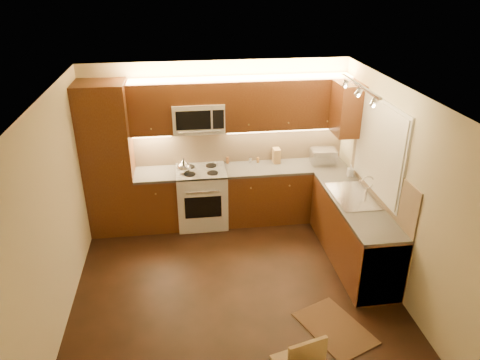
{
  "coord_description": "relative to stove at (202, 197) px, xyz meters",
  "views": [
    {
      "loc": [
        -0.56,
        -4.64,
        3.73
      ],
      "look_at": [
        0.15,
        0.55,
        1.25
      ],
      "focal_mm": 33.81,
      "sensor_mm": 36.0,
      "label": 1
    }
  ],
  "objects": [
    {
      "name": "floor",
      "position": [
        0.3,
        -1.68,
        -0.46
      ],
      "size": [
        4.0,
        4.0,
        0.01
      ],
      "primitive_type": "cube",
      "color": "black",
      "rests_on": "ground"
    },
    {
      "name": "ceiling",
      "position": [
        0.3,
        -1.68,
        2.04
      ],
      "size": [
        4.0,
        4.0,
        0.01
      ],
      "primitive_type": "cube",
      "color": "beige",
      "rests_on": "ground"
    },
    {
      "name": "wall_back",
      "position": [
        0.3,
        0.32,
        0.79
      ],
      "size": [
        4.0,
        0.01,
        2.5
      ],
      "primitive_type": "cube",
      "color": "beige",
      "rests_on": "ground"
    },
    {
      "name": "wall_front",
      "position": [
        0.3,
        -3.67,
        0.79
      ],
      "size": [
        4.0,
        0.01,
        2.5
      ],
      "primitive_type": "cube",
      "color": "beige",
      "rests_on": "ground"
    },
    {
      "name": "wall_left",
      "position": [
        -1.7,
        -1.68,
        0.79
      ],
      "size": [
        0.01,
        4.0,
        2.5
      ],
      "primitive_type": "cube",
      "color": "beige",
      "rests_on": "ground"
    },
    {
      "name": "wall_right",
      "position": [
        2.3,
        -1.68,
        0.79
      ],
      "size": [
        0.01,
        4.0,
        2.5
      ],
      "primitive_type": "cube",
      "color": "beige",
      "rests_on": "ground"
    },
    {
      "name": "pantry",
      "position": [
        -1.35,
        0.02,
        0.69
      ],
      "size": [
        0.7,
        0.6,
        2.3
      ],
      "primitive_type": "cube",
      "color": "#451E0E",
      "rests_on": "floor"
    },
    {
      "name": "base_cab_back_left",
      "position": [
        -0.69,
        0.02,
        -0.03
      ],
      "size": [
        0.62,
        0.6,
        0.86
      ],
      "primitive_type": "cube",
      "color": "#451E0E",
      "rests_on": "floor"
    },
    {
      "name": "counter_back_left",
      "position": [
        -0.69,
        0.02,
        0.42
      ],
      "size": [
        0.62,
        0.6,
        0.04
      ],
      "primitive_type": "cube",
      "color": "#3C3936",
      "rests_on": "base_cab_back_left"
    },
    {
      "name": "base_cab_back_right",
      "position": [
        1.34,
        0.02,
        -0.03
      ],
      "size": [
        1.92,
        0.6,
        0.86
      ],
      "primitive_type": "cube",
      "color": "#451E0E",
      "rests_on": "floor"
    },
    {
      "name": "counter_back_right",
      "position": [
        1.34,
        0.02,
        0.42
      ],
      "size": [
        1.92,
        0.6,
        0.04
      ],
      "primitive_type": "cube",
      "color": "#3C3936",
      "rests_on": "base_cab_back_right"
    },
    {
      "name": "base_cab_right",
      "position": [
        2.0,
        -1.28,
        -0.03
      ],
      "size": [
        0.6,
        2.0,
        0.86
      ],
      "primitive_type": "cube",
      "color": "#451E0E",
      "rests_on": "floor"
    },
    {
      "name": "counter_right",
      "position": [
        2.0,
        -1.28,
        0.42
      ],
      "size": [
        0.6,
        2.0,
        0.04
      ],
      "primitive_type": "cube",
      "color": "#3C3936",
      "rests_on": "base_cab_right"
    },
    {
      "name": "dishwasher",
      "position": [
        2.0,
        -1.98,
        -0.03
      ],
      "size": [
        0.58,
        0.6,
        0.84
      ],
      "primitive_type": "cube",
      "color": "silver",
      "rests_on": "floor"
    },
    {
      "name": "backsplash_back",
      "position": [
        0.65,
        0.31,
        0.74
      ],
      "size": [
        3.3,
        0.02,
        0.6
      ],
      "primitive_type": "cube",
      "color": "tan",
      "rests_on": "wall_back"
    },
    {
      "name": "backsplash_right",
      "position": [
        2.29,
        -1.28,
        0.74
      ],
      "size": [
        0.02,
        2.0,
        0.6
      ],
      "primitive_type": "cube",
      "color": "tan",
      "rests_on": "wall_right"
    },
    {
      "name": "upper_cab_back_left",
      "position": [
        -0.69,
        0.15,
        1.42
      ],
      "size": [
        0.62,
        0.35,
        0.75
      ],
      "primitive_type": "cube",
      "color": "#451E0E",
      "rests_on": "wall_back"
    },
    {
      "name": "upper_cab_back_right",
      "position": [
        1.34,
        0.15,
        1.42
      ],
      "size": [
        1.92,
        0.35,
        0.75
      ],
      "primitive_type": "cube",
      "color": "#451E0E",
      "rests_on": "wall_back"
    },
    {
      "name": "upper_cab_bridge",
      "position": [
        0.0,
        0.15,
        1.63
      ],
      "size": [
        0.76,
        0.35,
        0.31
      ],
      "primitive_type": "cube",
      "color": "#451E0E",
      "rests_on": "wall_back"
    },
    {
      "name": "upper_cab_right_corner",
      "position": [
        2.12,
        -0.28,
        1.42
      ],
      "size": [
        0.35,
        0.5,
        0.75
      ],
      "primitive_type": "cube",
      "color": "#451E0E",
      "rests_on": "wall_right"
    },
    {
      "name": "stove",
      "position": [
        0.0,
        0.0,
        0.0
      ],
      "size": [
        0.76,
        0.65,
        0.92
      ],
      "primitive_type": null,
      "color": "silver",
      "rests_on": "floor"
    },
    {
      "name": "microwave",
      "position": [
        0.0,
        0.14,
        1.26
      ],
      "size": [
        0.76,
        0.38,
        0.44
      ],
      "primitive_type": null,
      "color": "silver",
      "rests_on": "wall_back"
    },
    {
      "name": "window_frame",
      "position": [
        2.29,
        -1.12,
        1.14
      ],
      "size": [
        0.03,
        1.44,
        1.24
      ],
      "primitive_type": "cube",
      "color": "silver",
      "rests_on": "wall_right"
    },
    {
      "name": "window_blinds",
      "position": [
        2.27,
        -1.12,
        1.14
      ],
      "size": [
        0.02,
        1.36,
        1.16
      ],
      "primitive_type": "cube",
      "color": "silver",
      "rests_on": "wall_right"
    },
    {
      "name": "sink",
      "position": [
        2.0,
        -1.12,
        0.52
      ],
      "size": [
        0.52,
        0.86,
        0.15
      ],
      "primitive_type": null,
      "color": "silver",
      "rests_on": "counter_right"
    },
    {
      "name": "faucet",
      "position": [
        2.18,
        -1.12,
        0.59
      ],
      "size": [
        0.2,
        0.04,
        0.3
      ],
      "primitive_type": null,
      "color": "silver",
      "rests_on": "counter_right"
    },
    {
      "name": "track_light_bar",
      "position": [
        1.85,
        -1.27,
        2.0
      ],
      "size": [
        0.04,
        1.2,
        0.03
      ],
      "primitive_type": "cube",
      "color": "silver",
      "rests_on": "ceiling"
    },
    {
      "name": "kettle",
      "position": [
        -0.25,
        -0.07,
        0.58
      ],
      "size": [
        0.21,
        0.21,
        0.24
      ],
      "primitive_type": null,
      "rotation": [
        0.0,
        0.0,
        0.03
      ],
      "color": "silver",
      "rests_on": "stove"
    },
    {
      "name": "toaster_oven",
      "position": [
        1.94,
        0.06,
        0.55
      ],
      "size": [
        0.4,
        0.31,
        0.23
      ],
      "primitive_type": "cube",
      "rotation": [
        0.0,
        0.0,
        -0.06
      ],
      "color": "silver",
      "rests_on": "counter_back_right"
    },
    {
      "name": "knife_block",
      "position": [
        1.21,
        0.19,
        0.56
      ],
      "size": [
        0.11,
        0.17,
        0.23
      ],
      "primitive_type": "cube",
      "rotation": [
        0.0,
        0.0,
        0.02
      ],
      "color": "#AA7F4C",
      "rests_on": "counter_back_right"
    },
    {
      "name": "spice_jar_a",
      "position": [
        0.44,
        0.26,
        0.49
      ],
      "size": [
        0.05,
        0.05,
        0.1
      ],
      "primitive_type": "cylinder",
      "rotation": [
        0.0,
        0.0,
        -0.34
      ],
      "color": "silver",
      "rests_on": "counter_back_right"
    },
    {
      "name": "spice_jar_b",
      "position": [
        0.44,
        0.25,
        0.49
      ],
      "size": [
        0.06,
        0.06,
        0.11
      ],
      "primitive_type": "cylinder",
      "rotation": [
        0.0,
        0.0,
        -0.22
      ],
      "color": "brown",
      "rests_on": "counter_back_right"
    },
    {
      "name": "spice_jar_c",
      "position": [
        0.8,
        0.21,
        0.49
      ],
      "size": [
        0.06,
        0.06,
        0.09
      ],
      "primitive_type": "cylinder",
      "rotation": [
        0.0,
        0.0,
        -0.27
      ],
      "color": "silver",
      "rests_on": "counter_back_right"
    },
    {
      "name": "spice_jar_d",
      "position": [
        0.92,
        0.22,
        0.48
      ],
      "size": [
        0.04,
        0.04,
        0.09
      ],
      "primitive_type": "cylinder",
      "rotation": [
        0.0,
        0.0,
        0.04
      ],
      "color": "olive",
      "rests_on": "counter_back_right"
    },
    {
      "name": "soap_bottle",
      "position": [
        2.2,
        -0.47,
        0.53
      ],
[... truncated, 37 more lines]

